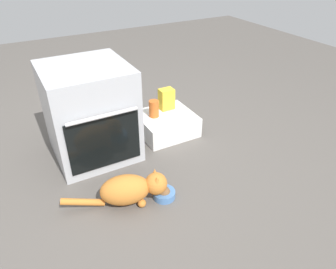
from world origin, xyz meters
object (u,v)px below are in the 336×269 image
at_px(cat, 131,189).
at_px(sauce_jar, 154,109).
at_px(oven, 90,112).
at_px(snack_bag, 166,99).
at_px(pantry_cabinet, 166,124).
at_px(food_bowl, 164,194).

xyz_separation_m(cat, sauce_jar, (0.49, 0.66, 0.13)).
height_order(oven, sauce_jar, oven).
bearing_deg(snack_bag, oven, -172.73).
bearing_deg(pantry_cabinet, oven, 178.75).
height_order(oven, food_bowl, oven).
distance_m(cat, snack_bag, 0.99).
bearing_deg(pantry_cabinet, cat, -132.95).
distance_m(cat, sauce_jar, 0.83).
bearing_deg(cat, food_bowl, -0.00).
relative_size(pantry_cabinet, food_bowl, 3.15).
relative_size(oven, snack_bag, 3.86).
relative_size(oven, pantry_cabinet, 1.54).
bearing_deg(sauce_jar, food_bowl, -111.92).
bearing_deg(oven, snack_bag, 7.27).
relative_size(food_bowl, cat, 0.22).
bearing_deg(food_bowl, pantry_cabinet, 60.72).
xyz_separation_m(food_bowl, cat, (-0.20, 0.06, 0.08)).
bearing_deg(food_bowl, cat, 163.61).
relative_size(pantry_cabinet, snack_bag, 2.50).
height_order(oven, pantry_cabinet, oven).
relative_size(pantry_cabinet, sauce_jar, 3.22).
relative_size(cat, sauce_jar, 4.55).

